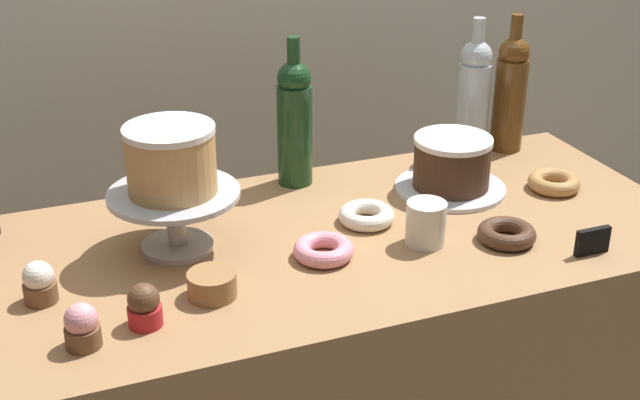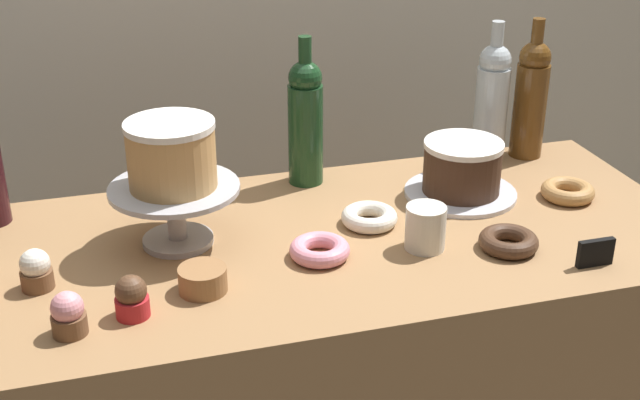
# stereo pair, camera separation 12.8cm
# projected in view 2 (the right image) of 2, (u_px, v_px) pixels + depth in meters

# --- Properties ---
(cake_stand_pedestal) EXTENTS (0.24, 0.24, 0.12)m
(cake_stand_pedestal) POSITION_uv_depth(u_px,v_px,m) (175.00, 204.00, 1.59)
(cake_stand_pedestal) COLOR #B2B2B7
(cake_stand_pedestal) RESTS_ON display_counter
(white_layer_cake) EXTENTS (0.16, 0.16, 0.13)m
(white_layer_cake) POSITION_uv_depth(u_px,v_px,m) (171.00, 154.00, 1.54)
(white_layer_cake) COLOR tan
(white_layer_cake) RESTS_ON cake_stand_pedestal
(silver_serving_platter) EXTENTS (0.24, 0.24, 0.01)m
(silver_serving_platter) POSITION_uv_depth(u_px,v_px,m) (460.00, 193.00, 1.81)
(silver_serving_platter) COLOR silver
(silver_serving_platter) RESTS_ON display_counter
(chocolate_round_cake) EXTENTS (0.17, 0.17, 0.11)m
(chocolate_round_cake) POSITION_uv_depth(u_px,v_px,m) (462.00, 167.00, 1.79)
(chocolate_round_cake) COLOR #3D2619
(chocolate_round_cake) RESTS_ON silver_serving_platter
(wine_bottle_green) EXTENTS (0.08, 0.08, 0.33)m
(wine_bottle_green) POSITION_uv_depth(u_px,v_px,m) (305.00, 120.00, 1.82)
(wine_bottle_green) COLOR #193D1E
(wine_bottle_green) RESTS_ON display_counter
(wine_bottle_amber) EXTENTS (0.08, 0.08, 0.33)m
(wine_bottle_amber) POSITION_uv_depth(u_px,v_px,m) (531.00, 97.00, 1.96)
(wine_bottle_amber) COLOR #5B3814
(wine_bottle_amber) RESTS_ON display_counter
(wine_bottle_clear) EXTENTS (0.08, 0.08, 0.33)m
(wine_bottle_clear) POSITION_uv_depth(u_px,v_px,m) (492.00, 100.00, 1.94)
(wine_bottle_clear) COLOR #B2BCC1
(wine_bottle_clear) RESTS_ON display_counter
(cupcake_vanilla) EXTENTS (0.06, 0.06, 0.07)m
(cupcake_vanilla) POSITION_uv_depth(u_px,v_px,m) (36.00, 270.00, 1.46)
(cupcake_vanilla) COLOR brown
(cupcake_vanilla) RESTS_ON display_counter
(cupcake_chocolate) EXTENTS (0.06, 0.06, 0.07)m
(cupcake_chocolate) POSITION_uv_depth(u_px,v_px,m) (132.00, 298.00, 1.38)
(cupcake_chocolate) COLOR red
(cupcake_chocolate) RESTS_ON display_counter
(cupcake_strawberry) EXTENTS (0.06, 0.06, 0.07)m
(cupcake_strawberry) POSITION_uv_depth(u_px,v_px,m) (68.00, 315.00, 1.33)
(cupcake_strawberry) COLOR brown
(cupcake_strawberry) RESTS_ON display_counter
(donut_pink) EXTENTS (0.11, 0.11, 0.03)m
(donut_pink) POSITION_uv_depth(u_px,v_px,m) (320.00, 250.00, 1.56)
(donut_pink) COLOR pink
(donut_pink) RESTS_ON display_counter
(donut_maple) EXTENTS (0.11, 0.11, 0.03)m
(donut_maple) POSITION_uv_depth(u_px,v_px,m) (568.00, 191.00, 1.79)
(donut_maple) COLOR #B27F47
(donut_maple) RESTS_ON display_counter
(donut_chocolate) EXTENTS (0.11, 0.11, 0.03)m
(donut_chocolate) POSITION_uv_depth(u_px,v_px,m) (508.00, 241.00, 1.59)
(donut_chocolate) COLOR #472D1E
(donut_chocolate) RESTS_ON display_counter
(donut_sugar) EXTENTS (0.11, 0.11, 0.03)m
(donut_sugar) POSITION_uv_depth(u_px,v_px,m) (369.00, 217.00, 1.68)
(donut_sugar) COLOR silver
(donut_sugar) RESTS_ON display_counter
(cookie_stack) EXTENTS (0.08, 0.08, 0.04)m
(cookie_stack) POSITION_uv_depth(u_px,v_px,m) (203.00, 279.00, 1.45)
(cookie_stack) COLOR olive
(cookie_stack) RESTS_ON display_counter
(price_sign_chalkboard) EXTENTS (0.07, 0.01, 0.05)m
(price_sign_chalkboard) POSITION_uv_depth(u_px,v_px,m) (595.00, 253.00, 1.53)
(price_sign_chalkboard) COLOR black
(price_sign_chalkboard) RESTS_ON display_counter
(coffee_cup_ceramic) EXTENTS (0.08, 0.08, 0.09)m
(coffee_cup_ceramic) POSITION_uv_depth(u_px,v_px,m) (425.00, 228.00, 1.59)
(coffee_cup_ceramic) COLOR silver
(coffee_cup_ceramic) RESTS_ON display_counter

